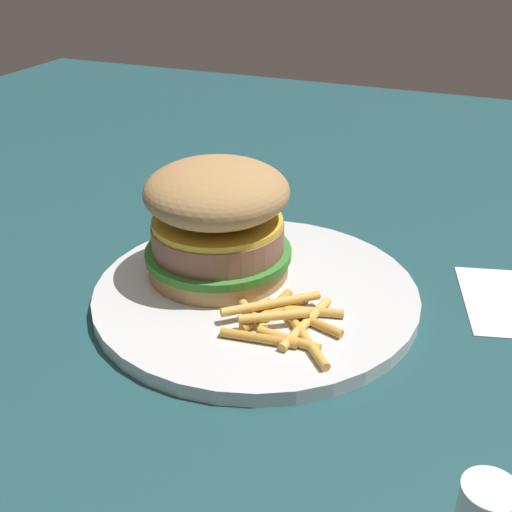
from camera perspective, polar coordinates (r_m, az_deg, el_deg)
The scene contains 4 objects.
ground_plane at distance 0.53m, azimuth 0.08°, elevation -5.42°, with size 1.60×1.60×0.00m, color #1E474C.
plate at distance 0.54m, azimuth -0.00°, elevation -3.34°, with size 0.27×0.27×0.01m, color silver.
sandwich at distance 0.54m, azimuth -3.41°, elevation 3.26°, with size 0.13×0.13×0.10m.
fries_pile at distance 0.49m, azimuth 2.46°, elevation -5.57°, with size 0.09×0.10×0.01m.
Camera 1 is at (-0.41, -0.17, 0.29)m, focal length 45.58 mm.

